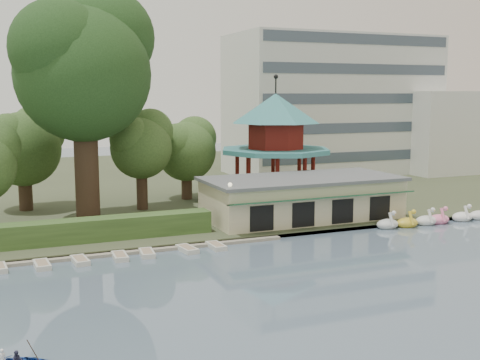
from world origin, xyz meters
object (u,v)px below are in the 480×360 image
boathouse (302,197)px  pavilion (275,136)px  big_tree (84,62)px  dock (70,257)px

boathouse → pavilion: 11.43m
boathouse → big_tree: 23.45m
dock → boathouse: 22.62m
pavilion → dock: bearing=-148.3°
dock → pavilion: (24.00, 14.80, 7.36)m
boathouse → dock: bearing=-167.8°
dock → boathouse: bearing=12.2°
pavilion → boathouse: bearing=-101.3°
big_tree → boathouse: bearing=-18.3°
dock → big_tree: bearing=73.9°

